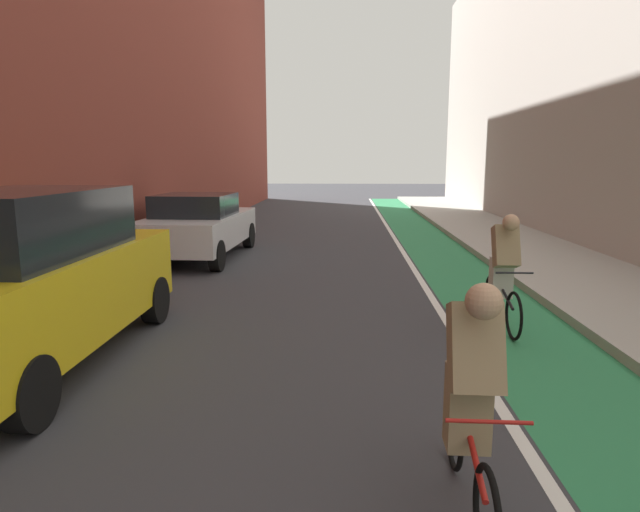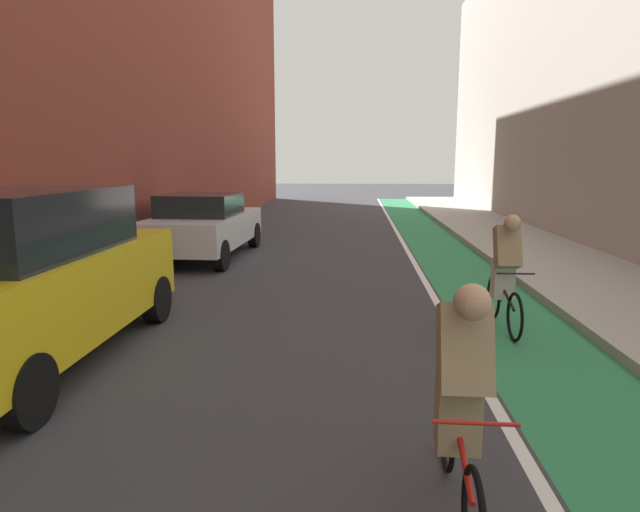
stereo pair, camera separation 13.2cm
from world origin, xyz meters
name	(u,v)px [view 2 (the right image)]	position (x,y,z in m)	size (l,w,h in m)	color
ground_plane	(316,272)	(0.00, 16.36, 0.00)	(89.61, 89.61, 0.00)	#38383D
bike_lane_paint	(448,257)	(3.06, 18.36, 0.00)	(1.60, 40.73, 0.00)	#2D8451
lane_divider_stripe	(411,256)	(2.16, 18.36, 0.00)	(0.12, 40.73, 0.00)	white
sidewalk_right	(543,255)	(5.30, 18.36, 0.07)	(2.88, 40.73, 0.14)	#A8A59E
building_facade_right	(638,31)	(7.94, 20.36, 5.54)	(2.40, 36.73, 11.09)	#B2ADA3
parked_suv_yellow_cab	(32,276)	(-2.81, 11.02, 1.01)	(1.85, 4.26, 1.98)	yellow
parked_sedan_white	(204,225)	(-2.81, 17.89, 0.79)	(2.04, 4.35, 1.53)	silver
cyclist_mid	(462,390)	(1.50, 8.61, 0.84)	(0.48, 1.66, 1.58)	black
cyclist_trailing	(505,268)	(2.85, 12.67, 0.85)	(0.48, 1.69, 1.60)	black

